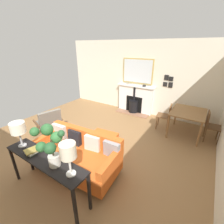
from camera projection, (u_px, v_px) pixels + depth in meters
ground_plane at (86, 146)px, 4.09m from camera, size 5.96×5.94×0.01m
wall_left at (136, 78)px, 5.87m from camera, size 0.12×5.94×2.65m
fireplace at (135, 101)px, 6.03m from camera, size 0.51×1.44×1.08m
mirror_over_mantel at (138, 71)px, 5.67m from camera, size 0.04×1.17×0.89m
mantel_bowl_near at (128, 84)px, 5.94m from camera, size 0.13×0.13×0.04m
mantel_bowl_far at (144, 86)px, 5.62m from camera, size 0.12×0.12×0.05m
sofa at (78, 155)px, 3.23m from camera, size 0.99×1.82×0.80m
ottoman at (102, 141)px, 3.92m from camera, size 0.67×0.71×0.38m
armchair_accent at (49, 121)px, 4.40m from camera, size 0.80×0.74×0.83m
console_table at (45, 163)px, 2.54m from camera, size 0.36×1.66×0.77m
table_lamp_near_end at (18, 129)px, 2.67m from camera, size 0.25×0.25×0.47m
table_lamp_far_end at (68, 152)px, 2.04m from camera, size 0.22×0.22×0.52m
potted_plant at (50, 142)px, 2.21m from camera, size 0.41×0.47×0.65m
book_stack at (34, 151)px, 2.62m from camera, size 0.30×0.24×0.07m
dining_table at (188, 114)px, 4.40m from camera, size 1.07×0.89×0.74m
dining_chair_near_fireplace at (166, 115)px, 4.76m from camera, size 0.44×0.44×0.82m
dining_chair_by_back_wall at (210, 124)px, 4.16m from camera, size 0.43×0.43×0.85m
photo_gallery_row at (168, 81)px, 5.21m from camera, size 0.02×0.31×0.41m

